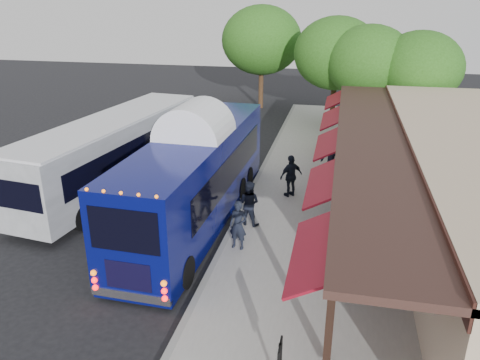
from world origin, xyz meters
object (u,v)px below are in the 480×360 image
Objects in this scene: city_bus at (114,150)px; ped_a at (238,225)px; ped_d at (331,158)px; sign_board at (280,359)px; ped_b at (249,203)px; ped_c at (291,176)px; coach_bus at (196,173)px.

ped_a is at bearing -27.49° from city_bus.
sign_board is (-0.60, -13.73, 0.01)m from ped_d.
ped_c is (1.22, 2.99, 0.06)m from ped_b.
sign_board is at bearing 120.41° from ped_b.
ped_d reaches higher than sign_board.
coach_bus is at bearing -22.03° from city_bus.
sign_board is (0.98, -10.67, -0.09)m from ped_c.
ped_c reaches higher than ped_a.
city_bus is 7.28m from ped_b.
ped_c is (1.22, 4.84, 0.06)m from ped_a.
city_bus is 9.90× the size of sign_board.
coach_bus is 8.99m from sign_board.
ped_c is at bearing 87.30° from ped_a.
city_bus is 7.08× the size of ped_a.
ped_a reaches higher than ped_d.
ped_c is 3.44m from ped_d.
ped_b is at bearing -15.38° from city_bus.
ped_d is at bearing 26.14° from city_bus.
ped_b reaches higher than sign_board.
ped_b reaches higher than ped_d.
city_bus is 7.95m from ped_c.
city_bus is 7.05× the size of ped_b.
coach_bus is 6.81× the size of ped_a.
ped_c is (3.27, 2.81, -0.92)m from coach_bus.
ped_c reaches higher than sign_board.
ped_b is 1.04× the size of ped_d.
city_bus is at bearing 34.44° from ped_d.
ped_a is 8.38m from ped_d.
coach_bus is 4.41m from ped_c.
coach_bus is 6.36× the size of ped_c.
ped_a is 1.40× the size of sign_board.
sign_board is at bearing 54.43° from ped_c.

